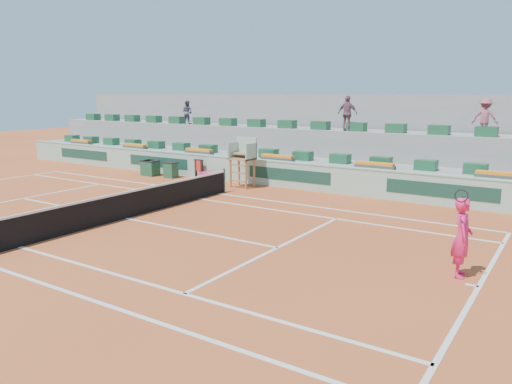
# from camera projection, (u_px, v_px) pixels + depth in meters

# --- Properties ---
(ground) EXTENTS (90.00, 90.00, 0.00)m
(ground) POSITION_uv_depth(u_px,v_px,m) (126.00, 218.00, 18.06)
(ground) COLOR #9D421E
(ground) RESTS_ON ground
(seating_tier_lower) EXTENTS (36.00, 4.00, 1.20)m
(seating_tier_lower) POSITION_uv_depth(u_px,v_px,m) (277.00, 167.00, 26.72)
(seating_tier_lower) COLOR gray
(seating_tier_lower) RESTS_ON ground
(seating_tier_upper) EXTENTS (36.00, 2.40, 2.60)m
(seating_tier_upper) POSITION_uv_depth(u_px,v_px,m) (292.00, 151.00, 27.90)
(seating_tier_upper) COLOR gray
(seating_tier_upper) RESTS_ON ground
(stadium_back_wall) EXTENTS (36.00, 0.40, 4.40)m
(stadium_back_wall) POSITION_uv_depth(u_px,v_px,m) (306.00, 133.00, 29.03)
(stadium_back_wall) COLOR gray
(stadium_back_wall) RESTS_ON ground
(player_bag) EXTENTS (1.00, 0.45, 0.45)m
(player_bag) POSITION_uv_depth(u_px,v_px,m) (209.00, 177.00, 25.69)
(player_bag) COLOR #F31F66
(player_bag) RESTS_ON ground
(spectator_left) EXTENTS (0.70, 0.55, 1.44)m
(spectator_left) POSITION_uv_depth(u_px,v_px,m) (187.00, 112.00, 30.78)
(spectator_left) COLOR #535260
(spectator_left) RESTS_ON seating_tier_upper
(spectator_mid) EXTENTS (1.05, 0.48, 1.75)m
(spectator_mid) POSITION_uv_depth(u_px,v_px,m) (347.00, 113.00, 24.84)
(spectator_mid) COLOR #795061
(spectator_mid) RESTS_ON seating_tier_upper
(spectator_right) EXTENTS (1.07, 0.62, 1.66)m
(spectator_right) POSITION_uv_depth(u_px,v_px,m) (485.00, 117.00, 21.75)
(spectator_right) COLOR #974B5D
(spectator_right) RESTS_ON seating_tier_upper
(court_lines) EXTENTS (23.89, 11.09, 0.01)m
(court_lines) POSITION_uv_depth(u_px,v_px,m) (126.00, 218.00, 18.06)
(court_lines) COLOR silver
(court_lines) RESTS_ON ground
(tennis_net) EXTENTS (0.10, 11.97, 1.10)m
(tennis_net) POSITION_uv_depth(u_px,v_px,m) (125.00, 204.00, 17.95)
(tennis_net) COLOR black
(tennis_net) RESTS_ON ground
(advertising_hoarding) EXTENTS (36.00, 0.34, 1.26)m
(advertising_hoarding) POSITION_uv_depth(u_px,v_px,m) (255.00, 171.00, 24.89)
(advertising_hoarding) COLOR #93B9A5
(advertising_hoarding) RESTS_ON ground
(umpire_chair) EXTENTS (1.10, 0.90, 2.40)m
(umpire_chair) POSITION_uv_depth(u_px,v_px,m) (243.00, 155.00, 23.91)
(umpire_chair) COLOR #946038
(umpire_chair) RESTS_ON ground
(seat_row_lower) EXTENTS (32.90, 0.60, 0.44)m
(seat_row_lower) POSITION_uv_depth(u_px,v_px,m) (269.00, 153.00, 25.82)
(seat_row_lower) COLOR #1B5130
(seat_row_lower) RESTS_ON seating_tier_lower
(seat_row_upper) EXTENTS (32.90, 0.60, 0.44)m
(seat_row_upper) POSITION_uv_depth(u_px,v_px,m) (287.00, 124.00, 27.11)
(seat_row_upper) COLOR #1B5130
(seat_row_upper) RESTS_ON seating_tier_upper
(flower_planters) EXTENTS (26.80, 0.36, 0.28)m
(flower_planters) POSITION_uv_depth(u_px,v_px,m) (236.00, 154.00, 25.99)
(flower_planters) COLOR #444444
(flower_planters) RESTS_ON seating_tier_lower
(drink_cooler_a) EXTENTS (0.66, 0.57, 0.84)m
(drink_cooler_a) POSITION_uv_depth(u_px,v_px,m) (171.00, 170.00, 26.76)
(drink_cooler_a) COLOR #18492F
(drink_cooler_a) RESTS_ON ground
(drink_cooler_b) EXTENTS (0.82, 0.71, 0.84)m
(drink_cooler_b) POSITION_uv_depth(u_px,v_px,m) (151.00, 168.00, 27.47)
(drink_cooler_b) COLOR #18492F
(drink_cooler_b) RESTS_ON ground
(drink_cooler_c) EXTENTS (0.66, 0.57, 0.84)m
(drink_cooler_c) POSITION_uv_depth(u_px,v_px,m) (148.00, 168.00, 27.63)
(drink_cooler_c) COLOR #18492F
(drink_cooler_c) RESTS_ON ground
(towel_rack) EXTENTS (0.58, 0.10, 1.03)m
(towel_rack) POSITION_uv_depth(u_px,v_px,m) (199.00, 167.00, 26.41)
(towel_rack) COLOR black
(towel_rack) RESTS_ON ground
(tennis_player) EXTENTS (0.63, 0.97, 2.28)m
(tennis_player) POSITION_uv_depth(u_px,v_px,m) (462.00, 237.00, 12.17)
(tennis_player) COLOR #F31F66
(tennis_player) RESTS_ON ground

